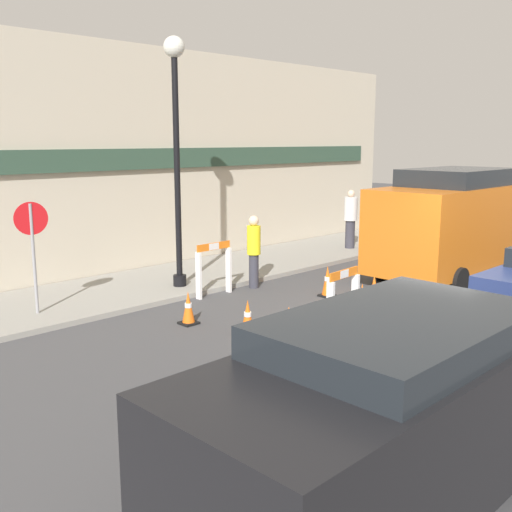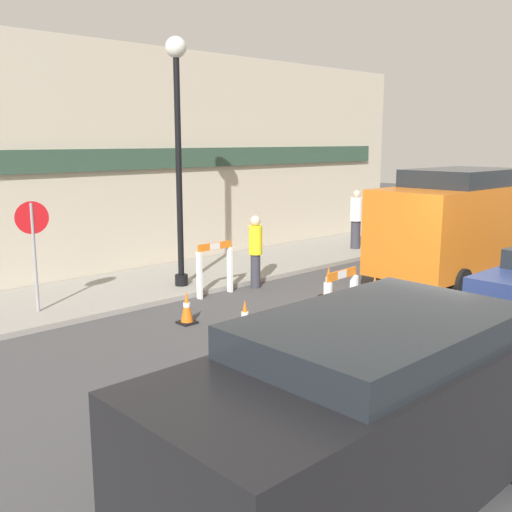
{
  "view_description": "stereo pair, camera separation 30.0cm",
  "coord_description": "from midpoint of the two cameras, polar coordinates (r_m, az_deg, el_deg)",
  "views": [
    {
      "loc": [
        -9.31,
        -5.02,
        3.25
      ],
      "look_at": [
        -1.14,
        3.2,
        1.0
      ],
      "focal_mm": 42.0,
      "sensor_mm": 36.0,
      "label": 1
    },
    {
      "loc": [
        -9.1,
        -5.23,
        3.25
      ],
      "look_at": [
        -1.14,
        3.2,
        1.0
      ],
      "focal_mm": 42.0,
      "sensor_mm": 36.0,
      "label": 2
    }
  ],
  "objects": [
    {
      "name": "parked_car_0",
      "position": [
        5.44,
        11.8,
        -13.51
      ],
      "size": [
        4.51,
        1.87,
        1.81
      ],
      "color": "black",
      "rests_on": "ground_plane"
    },
    {
      "name": "traffic_cone_1",
      "position": [
        12.67,
        6.14,
        -2.45
      ],
      "size": [
        0.3,
        0.3,
        0.66
      ],
      "color": "black",
      "rests_on": "ground_plane"
    },
    {
      "name": "traffic_cone_0",
      "position": [
        12.07,
        10.47,
        -3.28
      ],
      "size": [
        0.3,
        0.3,
        0.66
      ],
      "color": "black",
      "rests_on": "ground_plane"
    },
    {
      "name": "barricade_1",
      "position": [
        12.65,
        -4.71,
        -1.07
      ],
      "size": [
        0.89,
        0.13,
        1.14
      ],
      "rotation": [
        0.0,
        0.0,
        9.42
      ],
      "color": "white",
      "rests_on": "ground_plane"
    },
    {
      "name": "traffic_cone_3",
      "position": [
        10.31,
        2.29,
        -6.13
      ],
      "size": [
        0.3,
        0.3,
        0.46
      ],
      "color": "black",
      "rests_on": "ground_plane"
    },
    {
      "name": "streetlamp_post",
      "position": [
        12.92,
        -8.3,
        11.83
      ],
      "size": [
        0.44,
        0.44,
        5.23
      ],
      "color": "black",
      "rests_on": "sidewalk_slab"
    },
    {
      "name": "stop_sign",
      "position": [
        11.6,
        -21.22,
        1.51
      ],
      "size": [
        0.59,
        0.15,
        2.06
      ],
      "rotation": [
        0.0,
        0.0,
        2.93
      ],
      "color": "gray",
      "rests_on": "sidewalk_slab"
    },
    {
      "name": "person_worker",
      "position": [
        13.24,
        -0.86,
        0.71
      ],
      "size": [
        0.41,
        0.41,
        1.62
      ],
      "rotation": [
        0.0,
        0.0,
        -2.13
      ],
      "color": "#33333D",
      "rests_on": "ground_plane"
    },
    {
      "name": "ground_plane",
      "position": [
        11.03,
        15.42,
        -6.57
      ],
      "size": [
        60.0,
        60.0,
        0.0
      ],
      "primitive_type": "plane",
      "color": "#424244"
    },
    {
      "name": "sidewalk_slab",
      "position": [
        14.76,
        -4.99,
        -1.57
      ],
      "size": [
        18.0,
        2.91,
        0.1
      ],
      "color": "gray",
      "rests_on": "ground_plane"
    },
    {
      "name": "work_van",
      "position": [
        15.03,
        17.91,
        3.38
      ],
      "size": [
        5.09,
        2.11,
        2.59
      ],
      "color": "#D16619",
      "rests_on": "ground_plane"
    },
    {
      "name": "traffic_cone_5",
      "position": [
        10.82,
        -7.26,
        -4.98
      ],
      "size": [
        0.3,
        0.3,
        0.6
      ],
      "color": "black",
      "rests_on": "ground_plane"
    },
    {
      "name": "traffic_cone_4",
      "position": [
        11.71,
        9.33,
        -3.96
      ],
      "size": [
        0.3,
        0.3,
        0.54
      ],
      "color": "black",
      "rests_on": "ground_plane"
    },
    {
      "name": "person_pedestrian",
      "position": [
        17.82,
        8.51,
        3.66
      ],
      "size": [
        0.53,
        0.53,
        1.72
      ],
      "rotation": [
        0.0,
        0.0,
        3.65
      ],
      "color": "#33333D",
      "rests_on": "sidewalk_slab"
    },
    {
      "name": "traffic_cone_2",
      "position": [
        10.22,
        -1.65,
        -5.88
      ],
      "size": [
        0.3,
        0.3,
        0.6
      ],
      "color": "black",
      "rests_on": "ground_plane"
    },
    {
      "name": "storefront_facade",
      "position": [
        15.62,
        -8.8,
        9.03
      ],
      "size": [
        18.0,
        0.22,
        5.5
      ],
      "color": "#BCB29E",
      "rests_on": "ground_plane"
    },
    {
      "name": "barricade_0",
      "position": [
        10.38,
        7.48,
        -4.0
      ],
      "size": [
        0.84,
        0.19,
        1.08
      ],
      "rotation": [
        0.0,
        0.0,
        6.35
      ],
      "color": "white",
      "rests_on": "ground_plane"
    }
  ]
}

